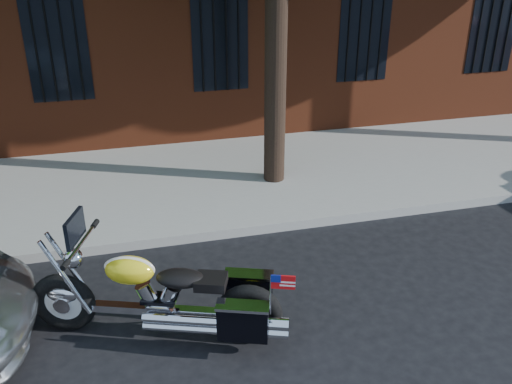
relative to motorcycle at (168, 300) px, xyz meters
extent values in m
plane|color=black|center=(1.74, 0.69, -0.51)|extent=(120.00, 120.00, 0.00)
cube|color=gray|center=(1.74, 2.07, -0.44)|extent=(40.00, 0.16, 0.15)
cube|color=gray|center=(1.74, 3.95, -0.44)|extent=(40.00, 3.60, 0.15)
cube|color=black|center=(1.74, 5.80, 1.69)|extent=(1.10, 0.14, 2.00)
cylinder|color=black|center=(1.74, 5.72, 1.69)|extent=(0.04, 0.04, 2.00)
cylinder|color=black|center=(2.24, 3.59, 1.99)|extent=(0.36, 0.36, 5.00)
torus|color=black|center=(-1.14, 0.42, -0.13)|extent=(0.76, 0.41, 0.75)
torus|color=black|center=(0.86, -0.30, -0.13)|extent=(0.76, 0.41, 0.75)
cylinder|color=white|center=(-1.14, 0.42, -0.13)|extent=(0.55, 0.25, 0.56)
cylinder|color=white|center=(0.86, -0.30, -0.13)|extent=(0.55, 0.25, 0.56)
ellipsoid|color=white|center=(-1.14, 0.42, -0.02)|extent=(0.42, 0.27, 0.21)
ellipsoid|color=yellow|center=(0.86, -0.30, 0.00)|extent=(0.42, 0.28, 0.21)
cube|color=white|center=(-0.14, 0.06, -0.15)|extent=(1.61, 0.67, 0.09)
cylinder|color=white|center=(-0.09, 0.04, -0.18)|extent=(0.40, 0.31, 0.36)
cylinder|color=white|center=(0.37, -0.34, -0.17)|extent=(1.35, 0.57, 0.10)
ellipsoid|color=yellow|center=(-0.37, 0.14, 0.36)|extent=(0.63, 0.49, 0.32)
ellipsoid|color=black|center=(0.15, -0.05, 0.29)|extent=(0.62, 0.48, 0.17)
cube|color=black|center=(0.92, -0.02, -0.01)|extent=(0.56, 0.35, 0.42)
cube|color=black|center=(0.73, -0.56, -0.01)|extent=(0.56, 0.35, 0.42)
cylinder|color=white|center=(-0.84, 0.31, 0.67)|extent=(0.33, 0.83, 0.04)
sphere|color=white|center=(-0.95, 0.35, 0.47)|extent=(0.29, 0.29, 0.22)
cube|color=black|center=(-0.89, 0.32, 0.85)|extent=(0.19, 0.43, 0.31)
cube|color=red|center=(1.10, -0.74, 0.55)|extent=(0.24, 0.10, 0.16)
camera|label=1|loc=(-0.31, -5.23, 3.82)|focal=40.00mm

